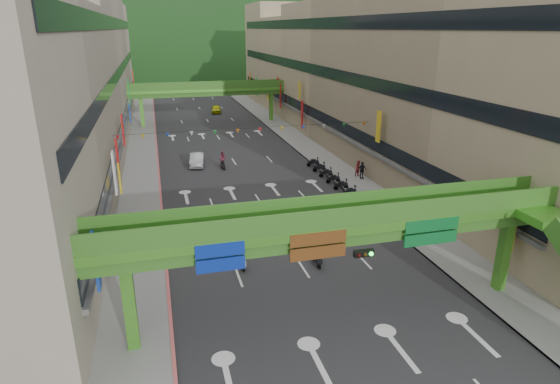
# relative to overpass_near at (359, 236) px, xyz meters

# --- Properties ---
(road_slab) EXTENTS (18.00, 140.00, 0.02)m
(road_slab) POSITION_rel_overpass_near_xyz_m (-0.93, 44.62, -5.20)
(road_slab) COLOR #28282B
(road_slab) RESTS_ON ground
(sidewalk_left) EXTENTS (4.00, 140.00, 0.15)m
(sidewalk_left) POSITION_rel_overpass_near_xyz_m (-11.93, 44.62, -5.13)
(sidewalk_left) COLOR gray
(sidewalk_left) RESTS_ON ground
(sidewalk_right) EXTENTS (4.00, 140.00, 0.15)m
(sidewalk_right) POSITION_rel_overpass_near_xyz_m (10.07, 44.62, -5.13)
(sidewalk_right) COLOR gray
(sidewalk_right) RESTS_ON ground
(curb_left) EXTENTS (0.20, 140.00, 0.18)m
(curb_left) POSITION_rel_overpass_near_xyz_m (-10.03, 44.62, -5.12)
(curb_left) COLOR #CC5959
(curb_left) RESTS_ON ground
(curb_right) EXTENTS (0.20, 140.00, 0.18)m
(curb_right) POSITION_rel_overpass_near_xyz_m (8.17, 44.62, -5.12)
(curb_right) COLOR gray
(curb_right) RESTS_ON ground
(building_row_left) EXTENTS (12.80, 95.00, 19.00)m
(building_row_left) POSITION_rel_overpass_near_xyz_m (-19.86, 44.62, 4.25)
(building_row_left) COLOR #9E937F
(building_row_left) RESTS_ON ground
(building_row_right) EXTENTS (12.80, 95.00, 19.00)m
(building_row_right) POSITION_rel_overpass_near_xyz_m (18.00, 44.62, 4.25)
(building_row_right) COLOR gray
(building_row_right) RESTS_ON ground
(overpass_near) EXTENTS (28.00, 12.27, 7.10)m
(overpass_near) POSITION_rel_overpass_near_xyz_m (0.00, 0.00, 0.00)
(overpass_near) COLOR #4C9E2D
(overpass_near) RESTS_ON ground
(overpass_far) EXTENTS (28.00, 2.20, 7.10)m
(overpass_far) POSITION_rel_overpass_near_xyz_m (-0.93, 59.62, 0.20)
(overpass_far) COLOR #4C9E2D
(overpass_far) RESTS_ON ground
(hill_left) EXTENTS (168.00, 140.00, 112.00)m
(hill_left) POSITION_rel_overpass_near_xyz_m (-15.93, 154.62, -5.21)
(hill_left) COLOR #1C4419
(hill_left) RESTS_ON ground
(hill_right) EXTENTS (208.00, 176.00, 128.00)m
(hill_right) POSITION_rel_overpass_near_xyz_m (24.07, 174.62, -5.21)
(hill_right) COLOR #1C4419
(hill_right) RESTS_ON ground
(bunting_string) EXTENTS (26.00, 0.36, 0.47)m
(bunting_string) POSITION_rel_overpass_near_xyz_m (-0.93, 24.62, 0.75)
(bunting_string) COLOR black
(bunting_string) RESTS_ON ground
(scooter_rider_near) EXTENTS (0.58, 1.60, 1.89)m
(scooter_rider_near) POSITION_rel_overpass_near_xyz_m (0.12, 6.69, -4.34)
(scooter_rider_near) COLOR black
(scooter_rider_near) RESTS_ON ground
(scooter_rider_mid) EXTENTS (0.97, 1.59, 2.14)m
(scooter_rider_mid) POSITION_rel_overpass_near_xyz_m (-2.67, 31.84, -4.09)
(scooter_rider_mid) COLOR black
(scooter_rider_mid) RESTS_ON ground
(scooter_rider_left) EXTENTS (0.99, 1.60, 2.04)m
(scooter_rider_left) POSITION_rel_overpass_near_xyz_m (-4.97, 7.65, -4.19)
(scooter_rider_left) COLOR gray
(scooter_rider_left) RESTS_ON ground
(scooter_rider_far) EXTENTS (0.84, 1.59, 1.90)m
(scooter_rider_far) POSITION_rel_overpass_near_xyz_m (-1.18, 12.50, -4.26)
(scooter_rider_far) COLOR maroon
(scooter_rider_far) RESTS_ON ground
(parked_scooter_row) EXTENTS (1.60, 11.55, 1.08)m
(parked_scooter_row) POSITION_rel_overpass_near_xyz_m (7.87, 24.62, -4.68)
(parked_scooter_row) COLOR black
(parked_scooter_row) RESTS_ON ground
(car_silver) EXTENTS (2.20, 4.70, 1.49)m
(car_silver) POSITION_rel_overpass_near_xyz_m (-5.48, 34.10, -4.46)
(car_silver) COLOR #B1B3BA
(car_silver) RESTS_ON ground
(car_yellow) EXTENTS (2.32, 4.57, 1.49)m
(car_yellow) POSITION_rel_overpass_near_xyz_m (1.69, 70.32, -4.46)
(car_yellow) COLOR #B5C00D
(car_yellow) RESTS_ON ground
(pedestrian_red) EXTENTS (1.01, 0.88, 1.79)m
(pedestrian_red) POSITION_rel_overpass_near_xyz_m (11.27, 24.68, -4.31)
(pedestrian_red) COLOR #A52831
(pedestrian_red) RESTS_ON ground
(pedestrian_dark) EXTENTS (1.16, 0.61, 1.88)m
(pedestrian_dark) POSITION_rel_overpass_near_xyz_m (11.27, 23.81, -4.26)
(pedestrian_dark) COLOR black
(pedestrian_dark) RESTS_ON ground
(pedestrian_blue) EXTENTS (0.95, 0.77, 1.76)m
(pedestrian_blue) POSITION_rel_overpass_near_xyz_m (9.45, 8.85, -4.33)
(pedestrian_blue) COLOR #2D304D
(pedestrian_blue) RESTS_ON ground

